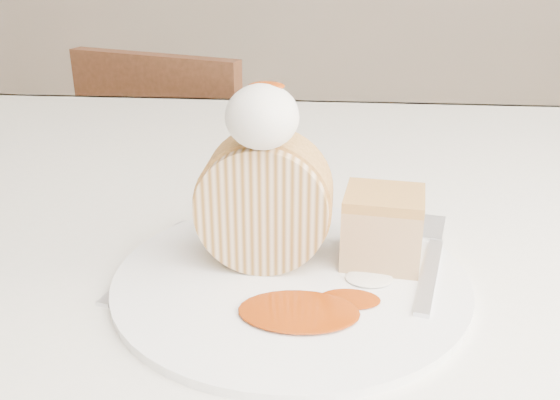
{
  "coord_description": "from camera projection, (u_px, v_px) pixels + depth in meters",
  "views": [
    {
      "loc": [
        -0.02,
        -0.41,
        1.02
      ],
      "look_at": [
        -0.06,
        0.05,
        0.82
      ],
      "focal_mm": 40.0,
      "sensor_mm": 36.0,
      "label": 1
    }
  ],
  "objects": [
    {
      "name": "table",
      "position": [
        346.0,
        279.0,
        0.7
      ],
      "size": [
        1.4,
        0.9,
        0.75
      ],
      "color": "white",
      "rests_on": "ground"
    },
    {
      "name": "chair_far",
      "position": [
        187.0,
        197.0,
        1.44
      ],
      "size": [
        0.47,
        0.47,
        0.8
      ],
      "rotation": [
        0.0,
        0.0,
        2.83
      ],
      "color": "brown",
      "rests_on": "ground"
    },
    {
      "name": "plate",
      "position": [
        291.0,
        279.0,
        0.51
      ],
      "size": [
        0.33,
        0.33,
        0.01
      ],
      "primitive_type": "cylinder",
      "rotation": [
        0.0,
        0.0,
        -0.13
      ],
      "color": "white",
      "rests_on": "table"
    },
    {
      "name": "roulade_slice",
      "position": [
        264.0,
        202.0,
        0.52
      ],
      "size": [
        0.11,
        0.06,
        0.11
      ],
      "primitive_type": "cylinder",
      "rotation": [
        1.57,
        0.0,
        -0.01
      ],
      "color": "beige",
      "rests_on": "plate"
    },
    {
      "name": "cake_chunk",
      "position": [
        382.0,
        232.0,
        0.53
      ],
      "size": [
        0.07,
        0.07,
        0.05
      ],
      "primitive_type": "cube",
      "rotation": [
        0.0,
        0.0,
        -0.13
      ],
      "color": "tan",
      "rests_on": "plate"
    },
    {
      "name": "whipped_cream",
      "position": [
        262.0,
        117.0,
        0.47
      ],
      "size": [
        0.06,
        0.06,
        0.05
      ],
      "primitive_type": "ellipsoid",
      "color": "silver",
      "rests_on": "roulade_slice"
    },
    {
      "name": "caramel_drizzle",
      "position": [
        266.0,
        78.0,
        0.46
      ],
      "size": [
        0.03,
        0.02,
        0.01
      ],
      "primitive_type": "ellipsoid",
      "color": "#8A2D05",
      "rests_on": "whipped_cream"
    },
    {
      "name": "caramel_pool",
      "position": [
        299.0,
        311.0,
        0.46
      ],
      "size": [
        0.1,
        0.07,
        0.0
      ],
      "primitive_type": null,
      "rotation": [
        0.0,
        0.0,
        -0.13
      ],
      "color": "#8A2D05",
      "rests_on": "plate"
    },
    {
      "name": "fork",
      "position": [
        430.0,
        275.0,
        0.51
      ],
      "size": [
        0.06,
        0.17,
        0.0
      ],
      "primitive_type": "cube",
      "rotation": [
        0.0,
        0.0,
        -0.23
      ],
      "color": "silver",
      "rests_on": "plate"
    },
    {
      "name": "spoon",
      "position": [
        142.0,
        269.0,
        0.53
      ],
      "size": [
        0.06,
        0.15,
        0.0
      ],
      "primitive_type": "cube",
      "rotation": [
        0.0,
        0.0,
        -0.25
      ],
      "color": "silver",
      "rests_on": "table"
    }
  ]
}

